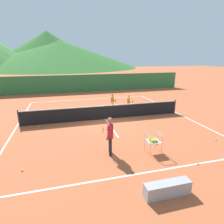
{
  "coord_description": "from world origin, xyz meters",
  "views": [
    {
      "loc": [
        -2.71,
        -11.92,
        4.19
      ],
      "look_at": [
        0.16,
        -1.26,
        0.86
      ],
      "focal_mm": 29.88,
      "sensor_mm": 36.0,
      "label": 1
    }
  ],
  "objects_px": {
    "student_1": "(129,102)",
    "tennis_ball_6": "(137,124)",
    "tennis_ball_5": "(198,164)",
    "tennis_net": "(105,112)",
    "tennis_ball_3": "(157,144)",
    "tennis_ball_2": "(151,144)",
    "tennis_ball_4": "(216,140)",
    "ball_cart": "(153,140)",
    "tennis_ball_1": "(22,170)",
    "courtside_bench": "(167,189)",
    "instructor": "(110,133)",
    "tennis_ball_0": "(39,126)",
    "student_0": "(113,100)"
  },
  "relations": [
    {
      "from": "student_0",
      "to": "tennis_ball_2",
      "type": "relative_size",
      "value": 19.77
    },
    {
      "from": "student_0",
      "to": "tennis_ball_6",
      "type": "distance_m",
      "value": 3.61
    },
    {
      "from": "instructor",
      "to": "courtside_bench",
      "type": "bearing_deg",
      "value": -70.01
    },
    {
      "from": "tennis_ball_4",
      "to": "tennis_ball_5",
      "type": "height_order",
      "value": "same"
    },
    {
      "from": "ball_cart",
      "to": "tennis_ball_2",
      "type": "xyz_separation_m",
      "value": [
        0.3,
        0.74,
        -0.56
      ]
    },
    {
      "from": "tennis_ball_3",
      "to": "tennis_ball_5",
      "type": "bearing_deg",
      "value": -69.99
    },
    {
      "from": "tennis_ball_0",
      "to": "tennis_ball_2",
      "type": "distance_m",
      "value": 6.85
    },
    {
      "from": "student_1",
      "to": "tennis_ball_5",
      "type": "distance_m",
      "value": 7.79
    },
    {
      "from": "student_0",
      "to": "tennis_ball_5",
      "type": "distance_m",
      "value": 8.56
    },
    {
      "from": "ball_cart",
      "to": "tennis_ball_2",
      "type": "distance_m",
      "value": 0.97
    },
    {
      "from": "tennis_ball_2",
      "to": "tennis_ball_4",
      "type": "height_order",
      "value": "same"
    },
    {
      "from": "ball_cart",
      "to": "tennis_ball_3",
      "type": "height_order",
      "value": "ball_cart"
    },
    {
      "from": "tennis_net",
      "to": "tennis_ball_3",
      "type": "distance_m",
      "value": 4.75
    },
    {
      "from": "tennis_net",
      "to": "tennis_ball_5",
      "type": "distance_m",
      "value": 6.91
    },
    {
      "from": "courtside_bench",
      "to": "instructor",
      "type": "bearing_deg",
      "value": 109.99
    },
    {
      "from": "tennis_net",
      "to": "tennis_ball_4",
      "type": "bearing_deg",
      "value": -45.15
    },
    {
      "from": "student_0",
      "to": "tennis_ball_4",
      "type": "xyz_separation_m",
      "value": [
        3.71,
        -6.75,
        -0.77
      ]
    },
    {
      "from": "tennis_ball_5",
      "to": "tennis_ball_6",
      "type": "height_order",
      "value": "same"
    },
    {
      "from": "student_1",
      "to": "tennis_ball_6",
      "type": "height_order",
      "value": "student_1"
    },
    {
      "from": "ball_cart",
      "to": "tennis_ball_4",
      "type": "bearing_deg",
      "value": 4.37
    },
    {
      "from": "tennis_ball_1",
      "to": "courtside_bench",
      "type": "relative_size",
      "value": 0.05
    },
    {
      "from": "ball_cart",
      "to": "tennis_ball_3",
      "type": "xyz_separation_m",
      "value": [
        0.55,
        0.64,
        -0.56
      ]
    },
    {
      "from": "student_0",
      "to": "tennis_ball_1",
      "type": "height_order",
      "value": "student_0"
    },
    {
      "from": "instructor",
      "to": "ball_cart",
      "type": "bearing_deg",
      "value": -10.75
    },
    {
      "from": "instructor",
      "to": "tennis_ball_0",
      "type": "relative_size",
      "value": 25.04
    },
    {
      "from": "tennis_ball_1",
      "to": "tennis_ball_4",
      "type": "relative_size",
      "value": 1.0
    },
    {
      "from": "student_1",
      "to": "tennis_net",
      "type": "bearing_deg",
      "value": -149.82
    },
    {
      "from": "tennis_ball_0",
      "to": "tennis_ball_5",
      "type": "height_order",
      "value": "same"
    },
    {
      "from": "tennis_net",
      "to": "tennis_ball_5",
      "type": "bearing_deg",
      "value": -70.29
    },
    {
      "from": "student_0",
      "to": "tennis_ball_3",
      "type": "relative_size",
      "value": 19.77
    },
    {
      "from": "tennis_net",
      "to": "tennis_ball_5",
      "type": "xyz_separation_m",
      "value": [
        2.32,
        -6.49,
        -0.47
      ]
    },
    {
      "from": "instructor",
      "to": "tennis_ball_6",
      "type": "height_order",
      "value": "instructor"
    },
    {
      "from": "student_1",
      "to": "ball_cart",
      "type": "xyz_separation_m",
      "value": [
        -1.14,
        -6.35,
        -0.21
      ]
    },
    {
      "from": "tennis_ball_1",
      "to": "tennis_ball_3",
      "type": "distance_m",
      "value": 6.03
    },
    {
      "from": "student_1",
      "to": "tennis_ball_3",
      "type": "height_order",
      "value": "student_1"
    },
    {
      "from": "tennis_ball_2",
      "to": "tennis_ball_5",
      "type": "relative_size",
      "value": 1.0
    },
    {
      "from": "tennis_ball_1",
      "to": "tennis_ball_4",
      "type": "height_order",
      "value": "same"
    },
    {
      "from": "student_0",
      "to": "tennis_ball_0",
      "type": "bearing_deg",
      "value": -156.06
    },
    {
      "from": "instructor",
      "to": "tennis_ball_5",
      "type": "relative_size",
      "value": 25.04
    },
    {
      "from": "student_1",
      "to": "tennis_ball_2",
      "type": "bearing_deg",
      "value": -98.55
    },
    {
      "from": "tennis_net",
      "to": "tennis_ball_2",
      "type": "distance_m",
      "value": 4.57
    },
    {
      "from": "tennis_ball_4",
      "to": "tennis_ball_5",
      "type": "relative_size",
      "value": 1.0
    },
    {
      "from": "student_1",
      "to": "tennis_ball_6",
      "type": "xyz_separation_m",
      "value": [
        -0.44,
        -2.78,
        -0.78
      ]
    },
    {
      "from": "tennis_ball_0",
      "to": "tennis_ball_2",
      "type": "bearing_deg",
      "value": -35.0
    },
    {
      "from": "tennis_ball_4",
      "to": "tennis_ball_3",
      "type": "bearing_deg",
      "value": 173.75
    },
    {
      "from": "student_1",
      "to": "tennis_ball_5",
      "type": "height_order",
      "value": "student_1"
    },
    {
      "from": "tennis_net",
      "to": "student_1",
      "type": "xyz_separation_m",
      "value": [
        2.17,
        1.26,
        0.31
      ]
    },
    {
      "from": "tennis_ball_3",
      "to": "tennis_ball_4",
      "type": "relative_size",
      "value": 1.0
    },
    {
      "from": "tennis_ball_1",
      "to": "student_0",
      "type": "bearing_deg",
      "value": 52.29
    },
    {
      "from": "tennis_ball_0",
      "to": "tennis_ball_1",
      "type": "distance_m",
      "value": 4.71
    }
  ]
}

